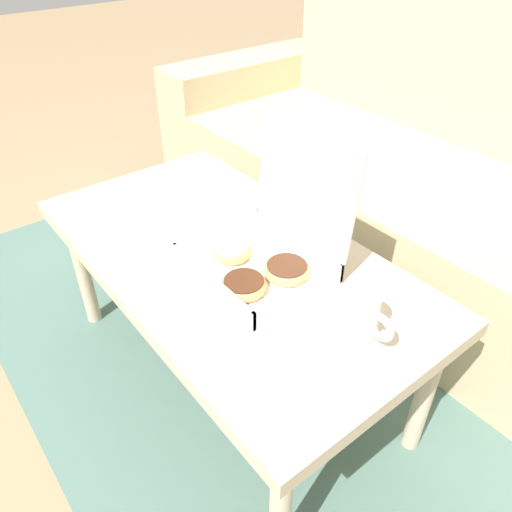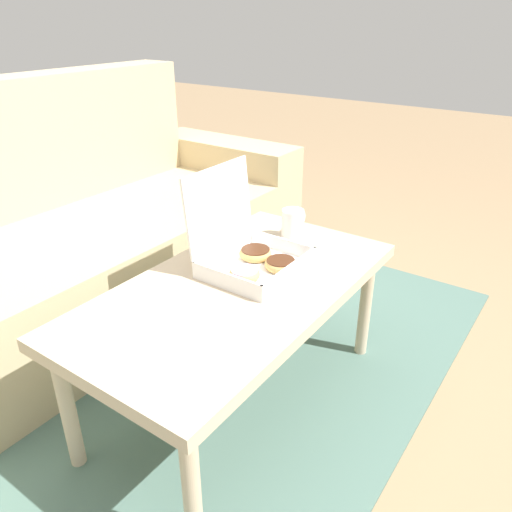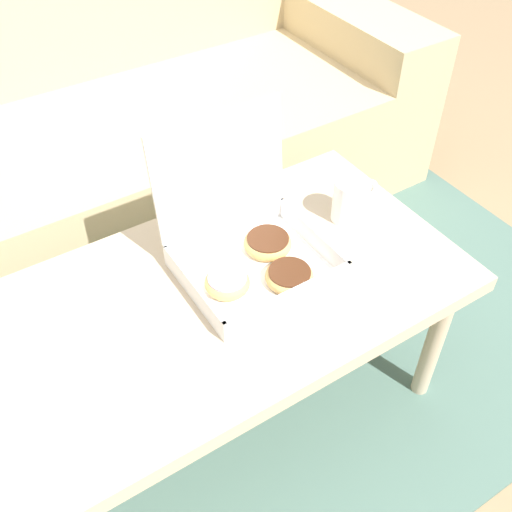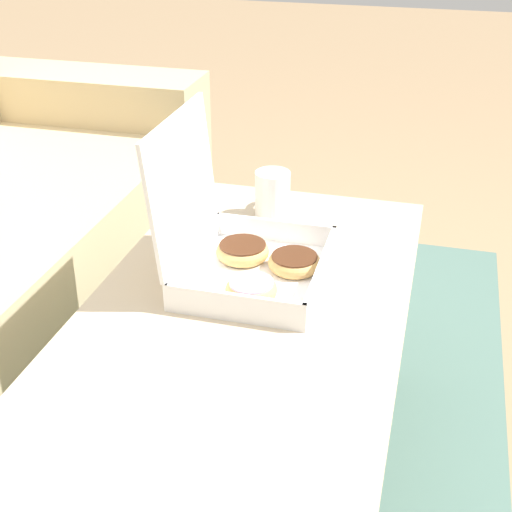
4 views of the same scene
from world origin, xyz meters
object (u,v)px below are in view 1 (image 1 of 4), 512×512
Objects in this scene: coffee_table at (228,267)px; couch at (438,191)px; coffee_mug at (361,315)px; pastry_box at (266,251)px.

couch is at bearing 90.00° from coffee_table.
coffee_mug reaches higher than coffee_table.
couch is 2.14× the size of coffee_table.
coffee_table is at bearing -90.00° from couch.
couch is 0.92m from pastry_box.
coffee_mug is at bearing -65.81° from couch.
coffee_table is at bearing -173.80° from coffee_mug.
pastry_box is (0.11, -0.89, 0.20)m from couch.
couch is 7.39× the size of pastry_box.
pastry_box is 2.54× the size of coffee_mug.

